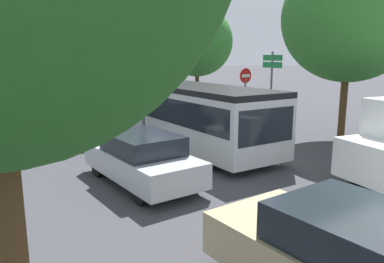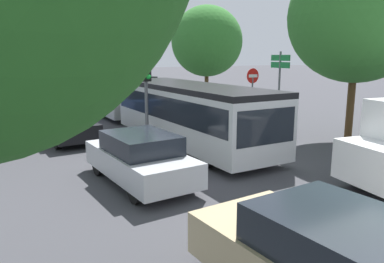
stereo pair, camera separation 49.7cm
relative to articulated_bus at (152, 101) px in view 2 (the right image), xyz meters
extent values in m
cube|color=silver|center=(-0.07, -3.42, -0.15)|extent=(2.56, 8.89, 1.91)
cube|color=black|center=(-0.07, -3.42, 0.20)|extent=(2.58, 8.53, 0.84)
cube|color=black|center=(-0.07, -3.42, 0.90)|extent=(2.56, 8.89, 0.19)
cube|color=silver|center=(0.11, 4.95, -0.15)|extent=(2.50, 6.10, 1.91)
cube|color=black|center=(0.11, 4.95, 0.20)|extent=(2.52, 5.86, 0.84)
cube|color=black|center=(0.11, 4.95, 0.90)|extent=(2.50, 6.10, 0.19)
cylinder|color=black|center=(0.03, 1.47, -0.15)|extent=(1.77, 0.97, 1.75)
cube|color=black|center=(-0.17, -7.80, 0.08)|extent=(2.09, 0.14, 1.02)
cylinder|color=black|center=(0.86, -6.27, -0.89)|extent=(0.30, 0.94, 0.93)
cylinder|color=black|center=(-1.13, -6.22, -0.89)|extent=(0.30, 0.94, 0.93)
cylinder|color=black|center=(0.98, -0.61, -0.89)|extent=(0.30, 0.94, 0.93)
cylinder|color=black|center=(-1.01, -0.57, -0.89)|extent=(0.30, 0.94, 0.93)
cylinder|color=black|center=(1.10, 4.93, -0.89)|extent=(0.30, 0.94, 0.93)
cylinder|color=black|center=(-0.89, 4.97, -0.89)|extent=(0.30, 0.94, 0.93)
cube|color=teal|center=(-3.69, 30.98, -0.10)|extent=(2.69, 11.37, 1.97)
cube|color=black|center=(-3.69, 30.98, 0.25)|extent=(2.70, 10.80, 0.83)
cube|color=silver|center=(-3.69, 30.98, 0.98)|extent=(2.69, 11.37, 0.20)
cylinder|color=black|center=(-2.69, 34.74, -0.86)|extent=(0.31, 0.99, 0.99)
cylinder|color=black|center=(-2.58, 27.60, -0.86)|extent=(0.31, 0.99, 0.99)
cube|color=black|center=(-3.49, -12.92, -0.14)|extent=(1.73, 2.28, 0.53)
cylinder|color=black|center=(-2.78, -11.44, -1.03)|extent=(0.24, 0.65, 0.65)
cube|color=#B7BABF|center=(-3.46, -6.49, -0.79)|extent=(1.81, 4.03, 0.64)
cube|color=black|center=(-3.46, -6.59, -0.22)|extent=(1.62, 2.13, 0.49)
cylinder|color=black|center=(-4.21, -5.24, -1.05)|extent=(0.23, 0.61, 0.61)
cylinder|color=black|center=(-2.79, -5.20, -1.05)|extent=(0.23, 0.61, 0.61)
cylinder|color=black|center=(-4.13, -7.79, -1.05)|extent=(0.23, 0.61, 0.61)
cylinder|color=black|center=(-2.71, -7.74, -1.05)|extent=(0.23, 0.61, 0.61)
cube|color=black|center=(-3.92, -0.21, -0.80)|extent=(1.76, 3.92, 0.63)
cube|color=black|center=(-3.91, -0.30, -0.25)|extent=(1.57, 2.07, 0.48)
cylinder|color=black|center=(-4.64, 1.01, -1.06)|extent=(0.22, 0.60, 0.59)
cylinder|color=black|center=(-3.27, 1.05, -1.06)|extent=(0.22, 0.60, 0.59)
cylinder|color=black|center=(-4.57, -1.47, -1.06)|extent=(0.22, 0.60, 0.59)
cylinder|color=black|center=(-3.19, -1.42, -1.06)|extent=(0.22, 0.60, 0.59)
cube|color=#284799|center=(-3.73, 5.62, -0.77)|extent=(1.87, 4.17, 0.67)
cube|color=black|center=(-3.72, 5.52, -0.18)|extent=(1.67, 2.21, 0.51)
cylinder|color=black|center=(-4.50, 6.91, -1.04)|extent=(0.24, 0.63, 0.63)
cylinder|color=black|center=(-3.03, 6.96, -1.04)|extent=(0.24, 0.63, 0.63)
cylinder|color=black|center=(-4.42, 4.28, -1.04)|extent=(0.24, 0.63, 0.63)
cylinder|color=black|center=(-2.95, 4.32, -1.04)|extent=(0.24, 0.63, 0.63)
cube|color=white|center=(-3.57, 12.42, -0.77)|extent=(1.87, 4.18, 0.67)
cube|color=black|center=(-3.57, 12.32, -0.18)|extent=(1.67, 2.21, 0.51)
cylinder|color=black|center=(-4.35, 13.71, -1.04)|extent=(0.24, 0.63, 0.63)
cylinder|color=black|center=(-2.88, 13.76, -1.04)|extent=(0.24, 0.63, 0.63)
cylinder|color=black|center=(-4.27, 11.08, -1.04)|extent=(0.24, 0.63, 0.63)
cylinder|color=black|center=(-2.80, 11.12, -1.04)|extent=(0.24, 0.63, 0.63)
cube|color=#47474C|center=(-3.53, 18.29, -0.75)|extent=(1.94, 4.33, 0.69)
cube|color=black|center=(-3.53, 18.18, -0.13)|extent=(1.74, 2.29, 0.53)
cylinder|color=black|center=(-4.33, 19.63, -1.03)|extent=(0.24, 0.66, 0.65)
cylinder|color=black|center=(-2.81, 19.68, -1.03)|extent=(0.24, 0.66, 0.65)
cylinder|color=black|center=(-4.25, 16.90, -1.03)|extent=(0.24, 0.66, 0.65)
cylinder|color=black|center=(-2.73, 16.94, -1.03)|extent=(0.24, 0.66, 0.65)
cube|color=white|center=(0.85, -10.50, -0.52)|extent=(1.23, 2.03, 1.00)
cylinder|color=black|center=(1.40, -9.75, -1.00)|extent=(0.75, 0.37, 0.72)
cylinder|color=#56595E|center=(-1.75, -3.23, 0.34)|extent=(0.12, 0.12, 3.40)
cube|color=black|center=(-1.75, -3.23, 1.59)|extent=(0.37, 0.31, 0.90)
sphere|color=red|center=(-1.71, -3.38, 1.87)|extent=(0.18, 0.18, 0.18)
sphere|color=#EAAD14|center=(-1.71, -3.38, 1.59)|extent=(0.18, 0.18, 0.18)
sphere|color=green|center=(-1.71, -3.38, 1.31)|extent=(0.18, 0.18, 0.18)
cylinder|color=#56595E|center=(4.36, -1.86, -0.16)|extent=(0.08, 0.08, 2.40)
cylinder|color=red|center=(4.36, -1.86, 1.11)|extent=(0.70, 0.03, 0.70)
cube|color=white|center=(4.36, -1.88, 1.11)|extent=(0.50, 0.04, 0.14)
cylinder|color=#56595E|center=(5.81, -2.14, 0.44)|extent=(0.10, 0.10, 3.60)
cube|color=#197A38|center=(5.81, -2.14, 1.94)|extent=(0.23, 1.40, 0.28)
cube|color=#197A38|center=(5.81, -2.14, 1.60)|extent=(0.23, 1.40, 0.28)
cylinder|color=#51381E|center=(5.55, -6.34, 0.14)|extent=(0.29, 0.29, 2.99)
ellipsoid|color=#33752D|center=(5.55, -6.34, 3.48)|extent=(5.15, 5.15, 4.93)
ellipsoid|color=#286623|center=(5.36, -6.78, 2.74)|extent=(3.09, 3.09, 2.71)
cylinder|color=#51381E|center=(5.93, 4.44, -0.03)|extent=(0.25, 0.25, 2.65)
ellipsoid|color=#33752D|center=(5.93, 4.44, 2.93)|extent=(4.42, 4.42, 4.36)
cylinder|color=#51381E|center=(5.99, 16.23, 0.03)|extent=(0.38, 0.38, 2.76)
ellipsoid|color=#33752D|center=(5.99, 16.23, 3.69)|extent=(4.88, 4.88, 6.07)
ellipsoid|color=#33752D|center=(6.08, 16.31, 2.77)|extent=(2.93, 2.93, 3.34)
camera|label=1|loc=(-7.73, -15.27, 2.04)|focal=35.00mm
camera|label=2|loc=(-7.31, -15.54, 2.04)|focal=35.00mm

